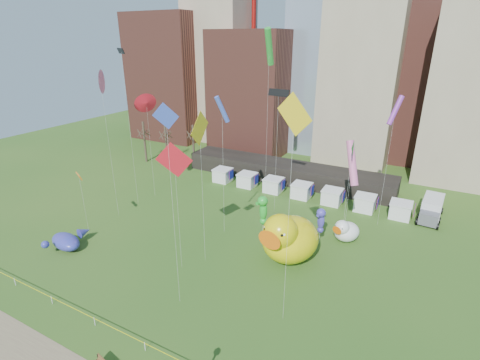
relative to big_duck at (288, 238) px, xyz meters
The scene contains 26 objects.
ground 19.16m from the big_duck, 107.16° to the right, with size 160.00×160.00×0.00m, color #26561A.
skyline 46.88m from the big_duck, 94.43° to the left, with size 101.00×23.00×68.00m.
pavilion 25.81m from the big_duck, 111.83° to the left, with size 38.00×6.00×3.20m, color black.
vendor_tents 18.60m from the big_duck, 104.29° to the left, with size 33.24×2.80×2.40m.
bare_trees 42.23m from the big_duck, 147.85° to the left, with size 8.44×6.44×8.50m.
caution_tape 19.06m from the big_duck, 107.16° to the right, with size 50.00×0.06×0.90m.
big_duck is the anchor object (origin of this frame).
small_duck 9.21m from the big_duck, 57.10° to the left, with size 4.12×4.51×3.15m.
seahorse_green 5.21m from the big_duck, 151.82° to the left, with size 1.68×1.89×6.42m.
seahorse_purple 5.75m from the big_duck, 67.13° to the left, with size 1.31×1.54×4.97m.
whale_inflatable 27.28m from the big_duck, 157.37° to the right, with size 5.11×6.13×2.09m.
box_truck 24.62m from the big_duck, 54.29° to the left, with size 3.21×7.10×2.95m.
kite_0 29.73m from the big_duck, 164.98° to the left, with size 0.79×2.76×16.63m.
kite_1 30.63m from the big_duck, behind, with size 2.14×2.55×20.68m.
kite_2 17.43m from the big_duck, 123.66° to the left, with size 2.83×0.74×18.58m.
kite_3 12.67m from the big_duck, 56.10° to the left, with size 0.56×1.77×13.46m.
kite_4 18.56m from the big_duck, 70.82° to the right, with size 3.13×1.02×20.80m.
kite_5 16.87m from the big_duck, 167.35° to the left, with size 1.50×1.94×18.16m.
kite_6 26.79m from the big_duck, 164.33° to the right, with size 1.91×1.16×8.70m.
kite_7 20.69m from the big_duck, 60.28° to the left, with size 1.72×2.13×17.89m.
kite_8 15.68m from the big_duck, 145.84° to the right, with size 2.61×2.83×14.75m.
kite_9 12.14m from the big_duck, 62.45° to the left, with size 2.74×3.02×12.89m.
kite_10 32.96m from the big_duck, behind, with size 2.28×1.46×23.14m.
kite_11 27.03m from the big_duck, 123.00° to the left, with size 1.34×3.14×25.82m.
kite_12 15.88m from the big_duck, 151.90° to the right, with size 0.30×3.56×17.58m.
kite_13 20.21m from the big_duck, 119.74° to the right, with size 1.23×1.88×19.66m.
Camera 1 is at (17.85, -16.32, 24.45)m, focal length 27.00 mm.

